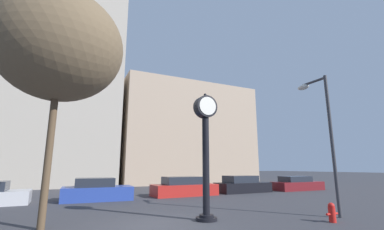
% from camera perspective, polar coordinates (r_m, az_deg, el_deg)
% --- Properties ---
extents(ground_plane, '(200.00, 200.00, 0.00)m').
position_cam_1_polar(ground_plane, '(9.78, -8.50, -23.01)').
color(ground_plane, '#38383D').
extents(building_tall_tower, '(11.46, 12.00, 30.03)m').
position_cam_1_polar(building_tall_tower, '(35.64, -25.63, 11.15)').
color(building_tall_tower, '#ADA393').
rests_on(building_tall_tower, ground_plane).
extents(building_storefront_row, '(17.28, 12.00, 12.58)m').
position_cam_1_polar(building_storefront_row, '(36.21, -2.56, -4.65)').
color(building_storefront_row, tan).
rests_on(building_storefront_row, ground_plane).
extents(street_clock, '(0.91, 0.81, 4.96)m').
position_cam_1_polar(street_clock, '(10.28, 3.05, -6.23)').
color(street_clock, black).
rests_on(street_clock, ground_plane).
extents(car_blue, '(4.09, 2.03, 1.33)m').
position_cam_1_polar(car_blue, '(17.18, -20.36, -15.52)').
color(car_blue, '#28429E').
rests_on(car_blue, ground_plane).
extents(car_red, '(4.64, 1.91, 1.31)m').
position_cam_1_polar(car_red, '(18.84, -1.82, -15.82)').
color(car_red, red).
rests_on(car_red, ground_plane).
extents(car_black, '(4.45, 2.00, 1.31)m').
position_cam_1_polar(car_black, '(21.62, 11.11, -15.08)').
color(car_black, black).
rests_on(car_black, ground_plane).
extents(car_maroon, '(4.67, 1.81, 1.19)m').
position_cam_1_polar(car_maroon, '(24.98, 22.31, -14.05)').
color(car_maroon, maroon).
rests_on(car_maroon, ground_plane).
extents(fire_hydrant_near, '(0.56, 0.24, 0.69)m').
position_cam_1_polar(fire_hydrant_near, '(11.27, 28.64, -18.44)').
color(fire_hydrant_near, red).
rests_on(fire_hydrant_near, ground_plane).
extents(street_lamp_right, '(0.36, 1.57, 5.96)m').
position_cam_1_polar(street_lamp_right, '(12.70, 26.86, -1.06)').
color(street_lamp_right, '#38383D').
rests_on(street_lamp_right, ground_plane).
extents(bare_tree, '(4.48, 4.48, 8.34)m').
position_cam_1_polar(bare_tree, '(10.93, -27.19, 13.22)').
color(bare_tree, brown).
rests_on(bare_tree, ground_plane).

